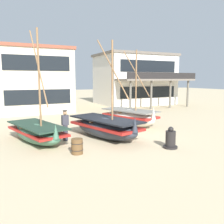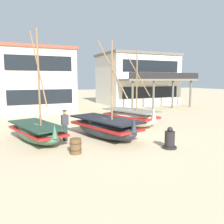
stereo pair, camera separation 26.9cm
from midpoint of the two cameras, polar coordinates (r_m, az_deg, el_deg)
ground_plane at (r=13.42m, az=1.29°, el=-6.47°), size 120.00×120.00×0.00m
fishing_boat_near_left at (r=16.94m, az=3.96°, el=-1.17°), size 3.02×4.55×5.33m
fishing_boat_centre_large at (r=13.46m, az=-2.13°, el=-3.66°), size 3.09×5.01×5.56m
fishing_boat_far_right at (r=13.19m, az=-18.30°, el=-4.67°), size 2.76×4.60×5.84m
fisherman_by_hull at (r=13.08m, az=-11.88°, el=-3.28°), size 0.38×0.26×1.68m
capstan_winch at (r=11.86m, az=13.39°, el=-6.53°), size 0.70×0.70×1.07m
wooden_barrel at (r=10.82m, az=-9.20°, el=-8.24°), size 0.56×0.56×0.70m
harbor_building_main at (r=26.02m, az=-18.83°, el=7.39°), size 7.35×6.70×6.49m
harbor_building_annex at (r=32.20m, az=5.25°, el=7.94°), size 9.75×9.97×6.63m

